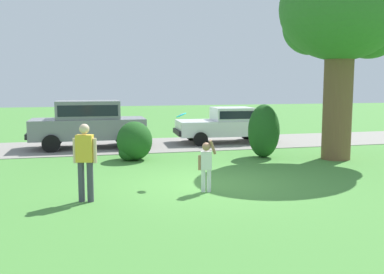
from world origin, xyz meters
TOP-DOWN VIEW (x-y plane):
  - ground_plane at (0.00, 0.00)m, footprint 80.00×80.00m
  - driveway_strip at (0.00, 7.50)m, footprint 28.00×4.40m
  - oak_tree_large at (5.46, 2.66)m, footprint 4.34×4.12m
  - shrub_near_tree at (-1.47, 4.08)m, footprint 1.21×1.36m
  - shrub_centre_left at (3.05, 3.50)m, footprint 1.09×1.19m
  - parked_sedan at (3.04, 7.48)m, footprint 4.50×2.29m
  - parked_suv at (-2.92, 7.35)m, footprint 4.73×2.16m
  - child_thrower at (-0.31, -0.82)m, footprint 0.47×0.23m
  - frisbee at (-0.65, 0.37)m, footprint 0.28×0.28m
  - adult_onlooker at (-3.14, -1.02)m, footprint 0.51×0.31m

SIDE VIEW (x-z plane):
  - ground_plane at x=0.00m, z-range 0.00..0.00m
  - driveway_strip at x=0.00m, z-range 0.00..0.02m
  - shrub_near_tree at x=-1.47m, z-range -0.04..1.29m
  - child_thrower at x=-0.31m, z-range 0.07..1.36m
  - parked_sedan at x=3.04m, z-range 0.07..1.63m
  - shrub_centre_left at x=3.05m, z-range 0.00..1.88m
  - adult_onlooker at x=-3.14m, z-range 0.11..1.85m
  - parked_suv at x=-2.92m, z-range 0.12..2.04m
  - frisbee at x=-0.65m, z-range 1.71..1.87m
  - oak_tree_large at x=5.46m, z-range 1.42..8.29m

